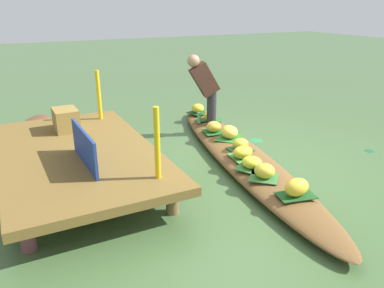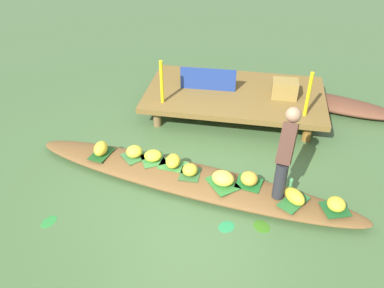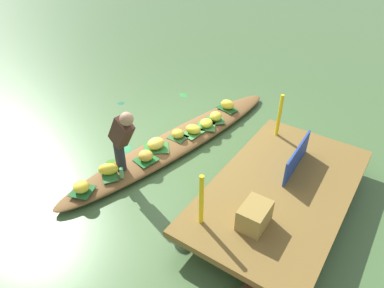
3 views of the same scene
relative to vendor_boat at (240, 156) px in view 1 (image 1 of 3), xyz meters
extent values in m
plane|color=#436436|center=(0.00, 0.00, -0.09)|extent=(40.00, 40.00, 0.00)
cube|color=brown|center=(0.44, 2.16, 0.27)|extent=(3.20, 1.80, 0.10)
cylinder|color=brown|center=(-0.84, 1.44, 0.07)|extent=(0.14, 0.14, 0.31)
cylinder|color=brown|center=(1.72, 1.44, 0.07)|extent=(0.14, 0.14, 0.31)
cylinder|color=brown|center=(-0.84, 2.88, 0.07)|extent=(0.14, 0.14, 0.31)
cylinder|color=brown|center=(1.72, 2.88, 0.07)|extent=(0.14, 0.14, 0.31)
ellipsoid|color=brown|center=(0.00, 0.00, 0.00)|extent=(5.03, 1.63, 0.18)
ellipsoid|color=brown|center=(2.22, 2.59, 0.02)|extent=(2.53, 1.21, 0.22)
cube|color=#3D7D3A|center=(-0.59, 0.23, 0.10)|extent=(0.46, 0.46, 0.01)
ellipsoid|color=yellow|center=(-0.59, 0.23, 0.17)|extent=(0.32, 0.30, 0.15)
cube|color=#387238|center=(-0.89, 0.26, 0.10)|extent=(0.46, 0.46, 0.01)
ellipsoid|color=gold|center=(-0.89, 0.26, 0.18)|extent=(0.33, 0.33, 0.17)
cube|color=#2D732D|center=(0.49, -0.12, 0.10)|extent=(0.53, 0.55, 0.01)
ellipsoid|color=yellow|center=(0.49, -0.12, 0.19)|extent=(0.37, 0.34, 0.19)
cube|color=#33622E|center=(0.01, 0.00, 0.10)|extent=(0.28, 0.32, 0.01)
ellipsoid|color=gold|center=(0.01, 0.00, 0.17)|extent=(0.23, 0.24, 0.16)
cube|color=#1C501E|center=(-1.41, 0.23, 0.10)|extent=(0.33, 0.45, 0.01)
ellipsoid|color=yellow|center=(-1.41, 0.23, 0.19)|extent=(0.20, 0.30, 0.20)
cube|color=#29672E|center=(1.45, -0.31, 0.10)|extent=(0.46, 0.50, 0.01)
ellipsoid|color=yellow|center=(1.45, -0.31, 0.19)|extent=(0.35, 0.36, 0.19)
cube|color=#3E8238|center=(-0.27, 0.15, 0.10)|extent=(0.44, 0.32, 0.01)
ellipsoid|color=gold|center=(-0.27, 0.15, 0.18)|extent=(0.24, 0.31, 0.16)
cube|color=#1B5523|center=(1.97, -0.35, 0.10)|extent=(0.40, 0.40, 0.01)
ellipsoid|color=yellow|center=(1.97, -0.35, 0.18)|extent=(0.32, 0.32, 0.17)
cube|color=#1C6124|center=(0.85, -0.05, 0.10)|extent=(0.40, 0.37, 0.01)
ellipsoid|color=gold|center=(0.85, -0.05, 0.18)|extent=(0.29, 0.30, 0.17)
cylinder|color=#28282D|center=(1.24, -0.23, 0.37)|extent=(0.16, 0.16, 0.55)
cube|color=#43281E|center=(1.26, -0.10, 0.86)|extent=(0.27, 0.53, 0.59)
sphere|color=#9E7556|center=(1.30, 0.08, 1.17)|extent=(0.20, 0.20, 0.20)
cylinder|color=#54A662|center=(1.39, -0.07, 0.18)|extent=(0.06, 0.06, 0.18)
cube|color=navy|center=(-0.06, 2.16, 0.53)|extent=(1.00, 0.06, 0.41)
cylinder|color=yellow|center=(-0.76, 1.56, 0.70)|extent=(0.06, 0.06, 0.77)
cylinder|color=yellow|center=(1.64, 1.56, 0.70)|extent=(0.06, 0.06, 0.77)
cube|color=olive|center=(1.30, 2.13, 0.48)|extent=(0.44, 0.33, 0.31)
ellipsoid|color=#326D17|center=(1.06, -0.65, -0.09)|extent=(0.30, 0.30, 0.01)
ellipsoid|color=#195A3A|center=(-0.57, -2.00, -0.09)|extent=(0.21, 0.22, 0.01)
ellipsoid|color=#278747|center=(0.62, -0.73, -0.09)|extent=(0.29, 0.30, 0.01)
camera|label=1|loc=(-4.09, 2.85, 2.03)|focal=35.06mm
camera|label=2|loc=(0.81, -4.25, 3.72)|focal=37.04mm
camera|label=3|loc=(4.26, 3.20, 3.76)|focal=33.11mm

